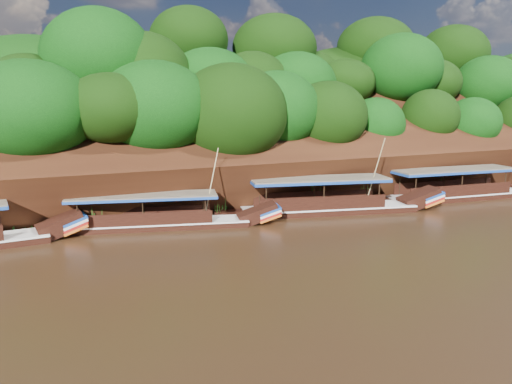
% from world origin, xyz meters
% --- Properties ---
extents(ground, '(160.00, 160.00, 0.00)m').
position_xyz_m(ground, '(0.00, 0.00, 0.00)').
color(ground, black).
rests_on(ground, ground).
extents(riverbank, '(120.00, 30.06, 19.40)m').
position_xyz_m(riverbank, '(-0.01, 22.73, 1.89)').
color(riverbank, black).
rests_on(riverbank, ground).
extents(boat_0, '(15.97, 4.11, 6.07)m').
position_xyz_m(boat_0, '(14.83, 6.90, 0.58)').
color(boat_0, black).
rests_on(boat_0, ground).
extents(boat_1, '(15.18, 5.34, 5.99)m').
position_xyz_m(boat_1, '(2.18, 6.99, 0.59)').
color(boat_1, black).
rests_on(boat_1, ground).
extents(boat_2, '(14.12, 5.12, 5.48)m').
position_xyz_m(boat_2, '(-10.36, 7.94, 0.50)').
color(boat_2, black).
rests_on(boat_2, ground).
extents(reeds, '(49.86, 2.33, 1.95)m').
position_xyz_m(reeds, '(-2.97, 9.50, 0.86)').
color(reeds, '#265916').
rests_on(reeds, ground).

